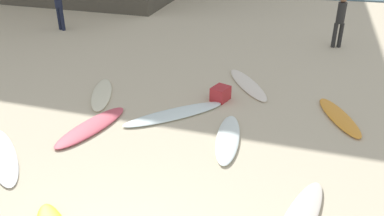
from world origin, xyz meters
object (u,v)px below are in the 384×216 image
Objects in this scene: surfboard_6 at (91,127)px; beachgoer_mid at (340,19)px; surfboard_0 at (174,114)px; surfboard_7 at (339,117)px; surfboard_3 at (102,94)px; surfboard_2 at (228,138)px; beachgoer_near at (58,3)px; surfboard_8 at (3,156)px; surfboard_9 at (248,84)px; beach_cooler at (220,94)px.

surfboard_6 is 1.20× the size of beachgoer_mid.
surfboard_7 is (3.77, 0.67, 0.00)m from surfboard_0.
surfboard_3 is 5.89m from surfboard_7.
surfboard_2 is 10.05m from beachgoer_near.
beachgoer_near reaches higher than surfboard_8.
surfboard_6 is 0.93× the size of surfboard_8.
surfboard_2 reaches higher than surfboard_7.
surfboard_3 reaches higher than surfboard_8.
beachgoer_mid is at bearing -157.77° from surfboard_3.
beachgoer_near reaches higher than surfboard_0.
beachgoer_mid is (4.19, 5.98, 0.94)m from surfboard_0.
surfboard_8 is (-0.74, -3.06, -0.01)m from surfboard_3.
surfboard_0 is at bearing 146.11° from surfboard_2.
surfboard_0 is 2.59m from surfboard_9.
beachgoer_mid reaches higher than surfboard_3.
surfboard_7 is (2.39, 1.49, -0.00)m from surfboard_2.
surfboard_0 is 1.40m from beach_cooler.
surfboard_8 is 1.24× the size of beachgoer_near.
surfboard_2 and surfboard_6 have the same top height.
beachgoer_mid is at bearing 64.60° from surfboard_2.
surfboard_3 is 6.60m from beachgoer_near.
surfboard_2 is 1.15× the size of beachgoer_mid.
surfboard_6 is 1.15× the size of beachgoer_near.
surfboard_2 is at bearing 13.04° from surfboard_7.
beachgoer_mid is at bearing -152.41° from beachgoer_near.
beachgoer_near reaches higher than beachgoer_mid.
surfboard_7 is at bearing -16.73° from surfboard_8.
surfboard_8 is (-6.63, -3.06, -0.01)m from surfboard_7.
surfboard_9 is at bearing -176.44° from surfboard_3.
beach_cooler is at bearing -123.98° from surfboard_6.
beachgoer_near is 4.03× the size of beach_cooler.
surfboard_9 is 4.81m from beachgoer_mid.
surfboard_6 is 1.08× the size of surfboard_7.
surfboard_0 is at bearing -1.61° from surfboard_8.
surfboard_8 is at bearing 38.32° from beachgoer_mid.
beachgoer_mid is at bearing 8.39° from surfboard_8.
beachgoer_mid is at bearing 56.59° from beach_cooler.
surfboard_3 is at bearing -55.84° from surfboard_6.
surfboard_7 is 2.87m from beach_cooler.
surfboard_6 is 4.64× the size of beach_cooler.
beachgoer_mid reaches higher than surfboard_6.
surfboard_9 is at bearing 44.02° from beachgoer_mid.
surfboard_8 is 8.92m from beachgoer_near.
surfboard_6 is at bearing 16.10° from surfboard_9.
surfboard_2 is at bearing 139.08° from surfboard_3.
surfboard_9 is at bearing -179.54° from beachgoer_near.
beachgoer_near is at bearing 145.27° from beach_cooler.
beach_cooler is at bearing 32.51° from surfboard_9.
surfboard_2 reaches higher than surfboard_8.
surfboard_2 is at bearing -21.18° from surfboard_8.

